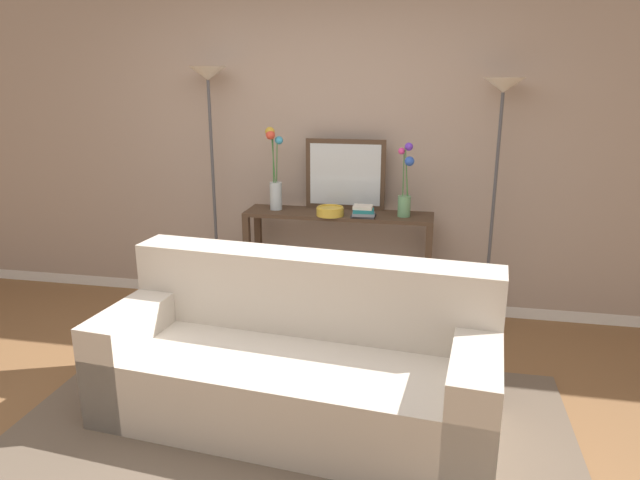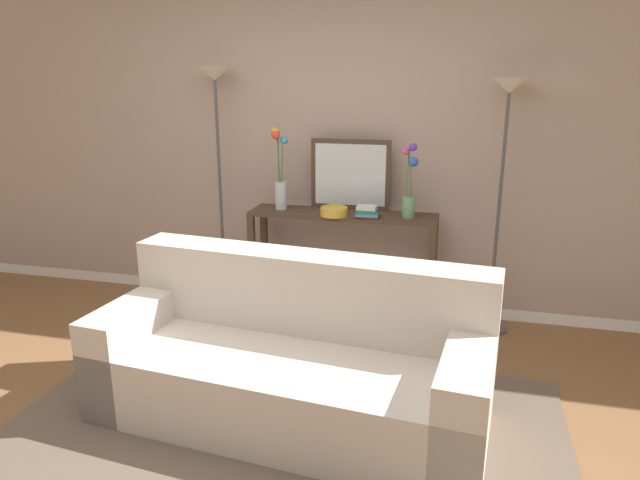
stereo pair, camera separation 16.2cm
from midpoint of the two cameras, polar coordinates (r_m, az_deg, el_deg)
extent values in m
cube|color=brown|center=(3.22, -7.43, -19.61)|extent=(16.00, 16.00, 0.02)
cube|color=white|center=(4.95, 1.29, -5.44)|extent=(12.00, 0.15, 0.09)
cube|color=tan|center=(4.63, 1.40, 9.90)|extent=(12.00, 0.14, 2.55)
cube|color=brown|center=(3.30, -2.07, -18.17)|extent=(3.01, 1.73, 0.01)
cube|color=beige|center=(3.27, -1.61, -14.26)|extent=(2.21, 1.07, 0.42)
cube|color=beige|center=(3.34, 0.21, -5.23)|extent=(2.15, 0.46, 0.46)
cube|color=beige|center=(3.64, -15.90, -9.98)|extent=(0.32, 0.89, 0.60)
cube|color=beige|center=(3.06, 15.81, -15.31)|extent=(0.32, 0.89, 0.60)
cube|color=#473323|center=(4.36, 3.33, 2.52)|extent=(1.42, 0.34, 0.03)
cube|color=#473323|center=(4.57, 3.19, -6.00)|extent=(1.31, 0.29, 0.01)
cube|color=#473323|center=(4.52, -5.71, -2.69)|extent=(0.05, 0.05, 0.83)
cube|color=#473323|center=(4.27, 11.98, -4.09)|extent=(0.05, 0.05, 0.83)
cube|color=#473323|center=(4.78, -4.55, -1.61)|extent=(0.05, 0.05, 0.83)
cube|color=#473323|center=(4.55, 12.14, -2.86)|extent=(0.05, 0.05, 0.83)
cylinder|color=#4C4C51|center=(4.94, -8.41, -6.10)|extent=(0.26, 0.26, 0.02)
cylinder|color=#4C4C51|center=(4.68, -8.86, 4.30)|extent=(0.02, 0.02, 1.80)
cone|color=silver|center=(4.58, -9.39, 16.00)|extent=(0.28, 0.28, 0.10)
cylinder|color=#4C4C51|center=(4.62, 17.34, -8.33)|extent=(0.26, 0.26, 0.02)
cylinder|color=#4C4C51|center=(4.34, 18.29, 2.23)|extent=(0.02, 0.02, 1.72)
cone|color=silver|center=(4.23, 19.40, 14.29)|extent=(0.28, 0.28, 0.10)
cube|color=#473323|center=(4.43, 4.08, 6.47)|extent=(0.61, 0.02, 0.54)
cube|color=silver|center=(4.42, 4.06, 6.45)|extent=(0.54, 0.01, 0.47)
cylinder|color=silver|center=(4.46, -2.85, 4.43)|extent=(0.09, 0.09, 0.21)
cylinder|color=#3D7538|center=(4.40, -3.07, 8.07)|extent=(0.04, 0.04, 0.36)
sphere|color=#E24833|center=(4.37, -3.35, 10.39)|extent=(0.07, 0.07, 0.07)
cylinder|color=#3D7538|center=(4.41, -3.09, 8.22)|extent=(0.02, 0.05, 0.38)
sphere|color=gold|center=(4.39, -3.40, 10.69)|extent=(0.07, 0.07, 0.07)
cylinder|color=#3D7538|center=(4.42, -2.73, 7.82)|extent=(0.02, 0.03, 0.32)
sphere|color=#3B9FCA|center=(4.41, -2.51, 9.87)|extent=(0.06, 0.06, 0.06)
cylinder|color=#669E6B|center=(4.26, 9.84, 3.23)|extent=(0.09, 0.09, 0.15)
cylinder|color=#3D7538|center=(4.19, 10.10, 6.62)|extent=(0.04, 0.03, 0.36)
sphere|color=#6534CB|center=(4.15, 10.35, 9.04)|extent=(0.06, 0.06, 0.06)
cylinder|color=#3D7538|center=(4.21, 9.80, 6.43)|extent=(0.01, 0.04, 0.33)
sphere|color=#EA3F91|center=(4.18, 9.63, 8.64)|extent=(0.05, 0.05, 0.05)
cylinder|color=#3D7538|center=(4.21, 10.11, 5.93)|extent=(0.02, 0.03, 0.26)
sphere|color=blue|center=(4.17, 10.40, 7.63)|extent=(0.07, 0.07, 0.07)
cylinder|color=gold|center=(4.26, 2.49, 2.80)|extent=(0.20, 0.20, 0.06)
torus|color=gold|center=(4.25, 2.50, 3.22)|extent=(0.20, 0.20, 0.01)
cube|color=#2D2D33|center=(4.23, 5.80, 2.34)|extent=(0.18, 0.13, 0.02)
cube|color=slate|center=(4.21, 5.80, 2.54)|extent=(0.17, 0.13, 0.02)
cube|color=#1E7075|center=(4.21, 5.81, 2.86)|extent=(0.16, 0.13, 0.03)
cube|color=silver|center=(4.21, 5.75, 3.22)|extent=(0.14, 0.11, 0.03)
cube|color=#B77F33|center=(4.73, -3.57, -6.38)|extent=(0.04, 0.14, 0.11)
cube|color=maroon|center=(4.72, -2.99, -6.49)|extent=(0.05, 0.13, 0.10)
cube|color=slate|center=(4.71, -2.41, -6.53)|extent=(0.04, 0.15, 0.11)
cube|color=silver|center=(4.69, -1.79, -6.60)|extent=(0.05, 0.13, 0.10)
cube|color=#6B3360|center=(4.68, -1.10, -6.55)|extent=(0.05, 0.17, 0.13)
cube|color=#236033|center=(4.67, -0.59, -6.65)|extent=(0.02, 0.13, 0.12)
cube|color=navy|center=(4.66, -0.25, -6.67)|extent=(0.03, 0.15, 0.12)
cube|color=tan|center=(4.65, 0.27, -6.67)|extent=(0.06, 0.16, 0.13)
cube|color=#1E7075|center=(4.64, 0.86, -6.86)|extent=(0.04, 0.17, 0.10)
cube|color=gold|center=(4.63, 1.46, -6.81)|extent=(0.05, 0.16, 0.12)
camera|label=1|loc=(0.08, -88.73, 0.37)|focal=32.26mm
camera|label=2|loc=(0.08, 91.27, -0.37)|focal=32.26mm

